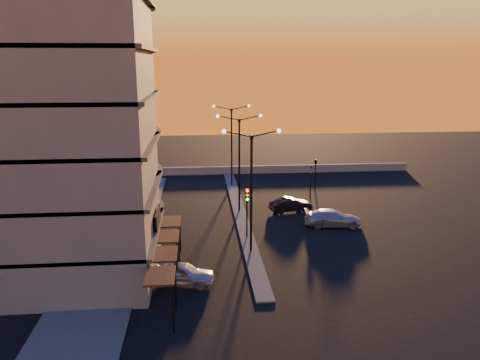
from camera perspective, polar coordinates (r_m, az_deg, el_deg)
The scene contains 14 objects.
ground at distance 36.46m, azimuth 1.33°, elevation -8.72°, with size 120.00×120.00×0.00m, color black.
sidewalk_west at distance 40.48m, azimuth -14.37°, elevation -6.71°, with size 5.00×40.00×0.12m, color #4A4947.
median at distance 45.77m, azimuth -0.09°, elevation -3.80°, with size 1.20×36.00×0.12m, color #4A4947.
parapet at distance 61.20m, azimuth 0.44°, elevation 1.25°, with size 44.00×0.50×1.00m, color slate.
building at distance 34.96m, azimuth -22.33°, elevation 9.41°, with size 14.35×17.08×25.00m.
streetlamp_near at distance 34.67m, azimuth 1.39°, elevation -0.17°, with size 4.32×0.32×9.51m.
streetlamp_mid at distance 44.37m, azimuth -0.09°, elevation 3.01°, with size 4.32×0.32×9.51m.
streetlamp_far at distance 54.19m, azimuth -1.04°, elevation 5.05°, with size 4.32×0.32×9.51m.
traffic_light_main at distance 38.15m, azimuth 0.87°, elevation -3.05°, with size 0.28×0.44×4.25m.
signal_east_a at distance 50.34m, azimuth 8.61°, elevation -0.08°, with size 0.13×0.16×3.60m.
signal_east_b at distance 54.22m, azimuth 9.21°, elevation 2.19°, with size 0.42×1.99×3.60m.
car_hatchback at distance 31.47m, azimuth -7.08°, elevation -11.26°, with size 1.71×4.25×1.45m, color #B5B7BD.
car_sedan at distance 45.96m, azimuth 6.18°, elevation -3.00°, with size 1.43×4.11×1.35m, color black.
car_wagon at distance 42.47m, azimuth 11.28°, elevation -4.57°, with size 2.05×5.05×1.46m, color #ADAFB5.
Camera 1 is at (-3.88, -33.36, 14.17)m, focal length 35.00 mm.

